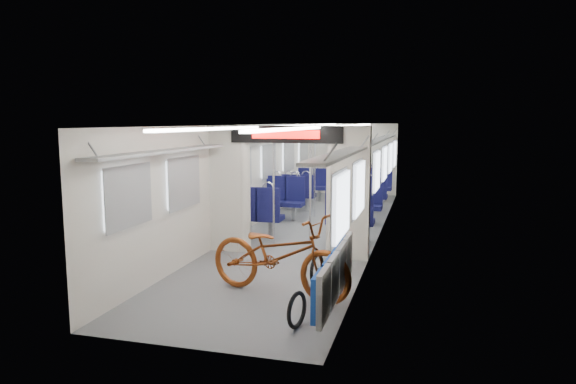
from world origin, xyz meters
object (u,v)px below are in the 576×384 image
(stanchion_near_right, at_px, (310,189))
(bike_hoop_b, at_px, (318,287))
(flip_bench, at_px, (335,273))
(seat_bay_far_left, at_px, (305,187))
(seat_bay_far_right, at_px, (373,187))
(bike_hoop_a, at_px, (297,312))
(seat_bay_near_right, at_px, (356,206))
(stanchion_far_right, at_px, (340,171))
(stanchion_far_left, at_px, (315,171))
(bike_hoop_c, at_px, (317,272))
(seat_bay_near_left, at_px, (273,202))
(bicycle, at_px, (279,255))
(stanchion_near_left, at_px, (274,187))

(stanchion_near_right, bearing_deg, bike_hoop_b, -75.07)
(stanchion_near_right, bearing_deg, flip_bench, -72.24)
(seat_bay_far_left, bearing_deg, seat_bay_far_right, 10.26)
(bike_hoop_a, distance_m, seat_bay_near_right, 5.41)
(bike_hoop_b, bearing_deg, stanchion_far_right, 96.87)
(bike_hoop_b, distance_m, stanchion_far_left, 6.20)
(seat_bay_far_right, bearing_deg, stanchion_far_left, -121.78)
(bike_hoop_b, distance_m, seat_bay_far_right, 7.99)
(bike_hoop_a, xyz_separation_m, bike_hoop_c, (-0.09, 1.54, 0.03))
(stanchion_far_left, distance_m, stanchion_far_right, 0.66)
(flip_bench, xyz_separation_m, stanchion_near_right, (-1.03, 3.20, 0.57))
(seat_bay_near_left, bearing_deg, bike_hoop_b, -66.09)
(bike_hoop_a, bearing_deg, bicycle, 116.46)
(bike_hoop_b, height_order, stanchion_far_right, stanchion_far_right)
(seat_bay_far_right, bearing_deg, flip_bench, -87.19)
(stanchion_near_left, relative_size, stanchion_near_right, 1.00)
(seat_bay_near_right, bearing_deg, seat_bay_far_left, 120.57)
(seat_bay_near_right, height_order, stanchion_near_left, stanchion_near_left)
(flip_bench, distance_m, seat_bay_far_right, 8.55)
(stanchion_near_left, bearing_deg, bike_hoop_b, -62.24)
(bike_hoop_b, relative_size, seat_bay_far_left, 0.23)
(bike_hoop_b, xyz_separation_m, seat_bay_far_left, (-1.97, 7.65, 0.33))
(flip_bench, relative_size, seat_bay_far_right, 1.02)
(stanchion_near_left, distance_m, stanchion_far_right, 3.64)
(bike_hoop_c, bearing_deg, seat_bay_far_left, 104.54)
(flip_bench, bearing_deg, stanchion_near_right, 107.76)
(bike_hoop_a, distance_m, seat_bay_far_right, 8.91)
(seat_bay_far_right, relative_size, stanchion_near_left, 0.91)
(flip_bench, distance_m, seat_bay_near_right, 5.06)
(seat_bay_near_right, height_order, stanchion_far_left, stanchion_far_left)
(bike_hoop_c, distance_m, stanchion_near_left, 2.60)
(seat_bay_far_left, bearing_deg, bike_hoop_c, -75.46)
(bicycle, height_order, stanchion_near_right, stanchion_near_right)
(bike_hoop_b, height_order, seat_bay_near_left, seat_bay_near_left)
(flip_bench, xyz_separation_m, seat_bay_far_right, (-0.42, 8.54, -0.03))
(seat_bay_far_left, relative_size, seat_bay_far_right, 0.96)
(flip_bench, xyz_separation_m, bike_hoop_a, (-0.38, -0.36, -0.39))
(bicycle, bearing_deg, seat_bay_far_right, 11.78)
(seat_bay_near_left, xyz_separation_m, stanchion_far_left, (0.63, 1.54, 0.58))
(bike_hoop_c, bearing_deg, stanchion_far_left, 102.57)
(bike_hoop_a, height_order, stanchion_near_left, stanchion_near_left)
(bicycle, height_order, seat_bay_far_left, bicycle)
(seat_bay_far_left, distance_m, stanchion_near_right, 5.20)
(seat_bay_near_right, bearing_deg, seat_bay_near_left, -178.68)
(bike_hoop_b, relative_size, seat_bay_far_right, 0.22)
(flip_bench, distance_m, seat_bay_far_left, 8.52)
(flip_bench, relative_size, seat_bay_near_left, 0.93)
(bike_hoop_b, bearing_deg, bike_hoop_c, 103.25)
(seat_bay_far_left, distance_m, stanchion_far_left, 1.88)
(stanchion_far_right, bearing_deg, seat_bay_far_left, 131.44)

